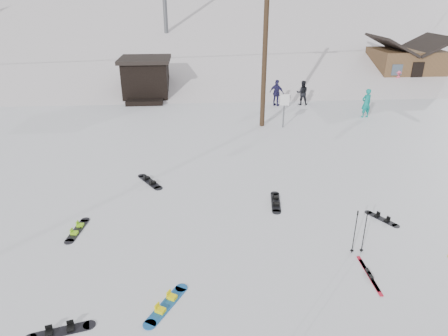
{
  "coord_description": "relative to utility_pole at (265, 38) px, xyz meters",
  "views": [
    {
      "loc": [
        -1.69,
        -7.06,
        6.85
      ],
      "look_at": [
        -0.77,
        5.19,
        1.4
      ],
      "focal_mm": 32.0,
      "sensor_mm": 36.0,
      "label": 1
    }
  ],
  "objects": [
    {
      "name": "skier_pink",
      "position": [
        11.59,
        8.09,
        -3.95
      ],
      "size": [
        1.09,
        0.98,
        1.46
      ],
      "primitive_type": "imported",
      "rotation": [
        0.0,
        0.0,
        3.73
      ],
      "color": "#F6567C",
      "rests_on": "ground"
    },
    {
      "name": "board_scatter_f",
      "position": [
        -0.94,
        -8.82,
        -4.65
      ],
      "size": [
        0.5,
        1.64,
        0.12
      ],
      "rotation": [
        0.0,
        0.0,
        1.43
      ],
      "color": "black",
      "rests_on": "ground"
    },
    {
      "name": "ground",
      "position": [
        -2.0,
        -14.0,
        -4.68
      ],
      "size": [
        200.0,
        200.0,
        0.0
      ],
      "primitive_type": "plane",
      "color": "white",
      "rests_on": "ground"
    },
    {
      "name": "hero_snowboard",
      "position": [
        -4.51,
        -13.64,
        -4.65
      ],
      "size": [
        1.0,
        1.47,
        0.12
      ],
      "rotation": [
        0.0,
        0.0,
        1.04
      ],
      "color": "#1B60B0",
      "rests_on": "ground"
    },
    {
      "name": "cabin",
      "position": [
        13.0,
        10.0,
        -3.2
      ],
      "size": [
        5.39,
        4.4,
        3.77
      ],
      "color": "brown",
      "rests_on": "ground"
    },
    {
      "name": "board_scatter_d",
      "position": [
        2.32,
        -10.19,
        -4.66
      ],
      "size": [
        0.77,
        1.14,
        0.09
      ],
      "rotation": [
        0.0,
        0.0,
        -1.03
      ],
      "color": "black",
      "rests_on": "ground"
    },
    {
      "name": "utility_pole",
      "position": [
        0.0,
        0.0,
        0.0
      ],
      "size": [
        2.0,
        0.26,
        9.0
      ],
      "color": "#3A2819",
      "rests_on": "ground"
    },
    {
      "name": "board_scatter_c",
      "position": [
        -7.47,
        -10.15,
        -4.65
      ],
      "size": [
        0.47,
        1.51,
        0.11
      ],
      "rotation": [
        0.0,
        0.0,
        1.42
      ],
      "color": "black",
      "rests_on": "ground"
    },
    {
      "name": "board_scatter_a",
      "position": [
        -6.79,
        -14.27,
        -4.65
      ],
      "size": [
        1.47,
        0.58,
        0.11
      ],
      "rotation": [
        0.0,
        0.0,
        0.24
      ],
      "color": "black",
      "rests_on": "ground"
    },
    {
      "name": "treeline_crest",
      "position": [
        -2.0,
        72.0,
        -4.68
      ],
      "size": [
        50.0,
        6.0,
        10.0
      ],
      "primitive_type": null,
      "color": "black",
      "rests_on": "ski_slope"
    },
    {
      "name": "lift_hut",
      "position": [
        -7.0,
        6.94,
        -3.32
      ],
      "size": [
        3.4,
        4.1,
        2.75
      ],
      "color": "black",
      "rests_on": "ground"
    },
    {
      "name": "board_scatter_b",
      "position": [
        -5.54,
        -6.82,
        -4.65
      ],
      "size": [
        1.07,
        1.5,
        0.12
      ],
      "rotation": [
        0.0,
        0.0,
        2.14
      ],
      "color": "black",
      "rests_on": "ground"
    },
    {
      "name": "trail_sign",
      "position": [
        1.1,
        -0.42,
        -3.41
      ],
      "size": [
        0.5,
        0.09,
        1.85
      ],
      "color": "#595B60",
      "rests_on": "ground"
    },
    {
      "name": "skier_navy",
      "position": [
        1.6,
        4.11,
        -3.84
      ],
      "size": [
        1.04,
        0.92,
        1.69
      ],
      "primitive_type": "imported",
      "rotation": [
        0.0,
        0.0,
        2.5
      ],
      "color": "#211D49",
      "rests_on": "ground"
    },
    {
      "name": "skier_dark",
      "position": [
        3.33,
        4.28,
        -3.89
      ],
      "size": [
        0.83,
        0.68,
        1.58
      ],
      "primitive_type": "imported",
      "rotation": [
        0.0,
        0.0,
        3.03
      ],
      "color": "black",
      "rests_on": "ground"
    },
    {
      "name": "hero_skis",
      "position": [
        0.76,
        -12.91,
        -4.66
      ],
      "size": [
        0.13,
        1.61,
        0.08
      ],
      "rotation": [
        0.0,
        0.0,
        -0.02
      ],
      "color": "#AC1126",
      "rests_on": "ground"
    },
    {
      "name": "skier_teal",
      "position": [
        6.34,
        1.16,
        -3.83
      ],
      "size": [
        0.7,
        0.55,
        1.69
      ],
      "primitive_type": "imported",
      "rotation": [
        0.0,
        0.0,
        3.39
      ],
      "color": "#0C7F76",
      "rests_on": "ground"
    },
    {
      "name": "ski_slope",
      "position": [
        -2.0,
        41.0,
        -16.68
      ],
      "size": [
        60.0,
        85.24,
        65.97
      ],
      "primitive_type": "cube",
      "rotation": [
        0.31,
        0.0,
        0.0
      ],
      "color": "silver",
      "rests_on": "ground"
    },
    {
      "name": "ski_poles",
      "position": [
        0.81,
        -11.9,
        -3.98
      ],
      "size": [
        0.38,
        0.1,
        1.37
      ],
      "color": "black",
      "rests_on": "ground"
    }
  ]
}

